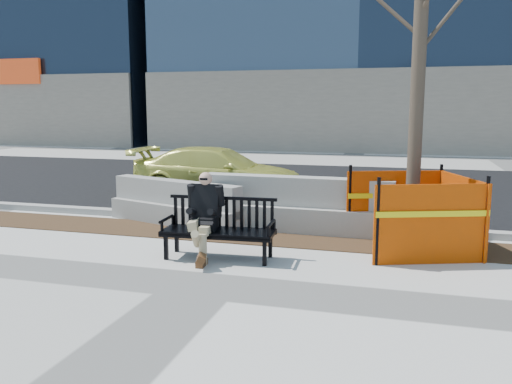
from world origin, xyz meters
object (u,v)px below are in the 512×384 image
at_px(bench, 219,258).
at_px(seated_man, 205,257).
at_px(jersey_barrier_right, 295,230).
at_px(jersey_barrier_left, 176,224).
at_px(sedan, 219,197).
at_px(tree_fence, 410,249).

height_order(bench, seated_man, seated_man).
bearing_deg(jersey_barrier_right, seated_man, -113.65).
height_order(bench, jersey_barrier_left, bench).
relative_size(bench, jersey_barrier_right, 0.49).
bearing_deg(sedan, seated_man, -164.97).
distance_m(bench, seated_man, 0.23).
xyz_separation_m(bench, seated_man, (-0.23, 0.03, 0.00)).
xyz_separation_m(tree_fence, sedan, (-4.53, 3.75, 0.00)).
bearing_deg(bench, jersey_barrier_left, 124.78).
height_order(tree_fence, jersey_barrier_left, tree_fence).
height_order(seated_man, sedan, seated_man).
bearing_deg(bench, tree_fence, 21.71).
xyz_separation_m(seated_man, jersey_barrier_right, (0.95, 2.04, 0.00)).
distance_m(sedan, jersey_barrier_right, 3.91).
bearing_deg(jersey_barrier_left, sedan, 112.80).
relative_size(tree_fence, jersey_barrier_left, 2.13).
bearing_deg(jersey_barrier_left, jersey_barrier_right, 20.31).
xyz_separation_m(sedan, jersey_barrier_left, (0.24, -3.05, 0.00)).
bearing_deg(jersey_barrier_left, seated_man, -36.91).
distance_m(sedan, jersey_barrier_left, 3.06).
distance_m(bench, jersey_barrier_left, 2.55).
height_order(sedan, jersey_barrier_left, sedan).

